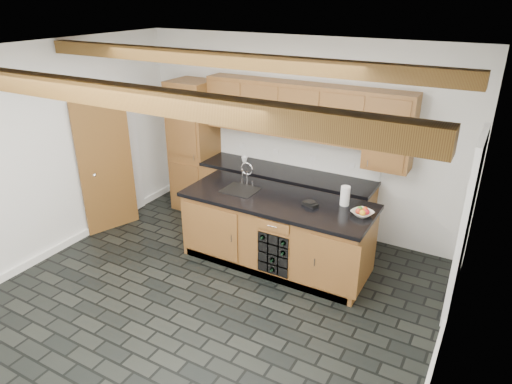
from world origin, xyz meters
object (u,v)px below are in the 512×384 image
kitchen_scale (310,204)px  fruit_bowl (362,213)px  paper_towel (345,196)px  island (277,232)px

kitchen_scale → fruit_bowl: same height
fruit_bowl → paper_towel: (-0.28, 0.18, 0.09)m
island → paper_towel: size_ratio=10.10×
kitchen_scale → fruit_bowl: 0.64m
island → kitchen_scale: size_ratio=11.31×
kitchen_scale → fruit_bowl: (0.64, 0.05, 0.00)m
island → kitchen_scale: bearing=3.1°
fruit_bowl → island: bearing=-176.0°
island → fruit_bowl: 1.18m
kitchen_scale → paper_towel: (0.36, 0.23, 0.09)m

